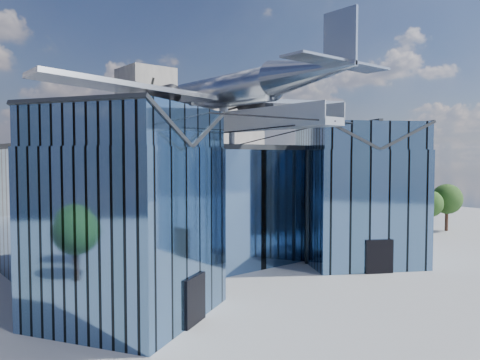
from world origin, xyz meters
TOP-DOWN VIEW (x-y plane):
  - ground_plane at (0.00, 0.00)m, footprint 120.00×120.00m
  - museum at (0.00, 5.82)m, footprint 32.88×24.50m
  - bg_towers at (1.45, 50.49)m, footprint 77.00×24.50m
  - tree_plaza_e at (29.62, 3.03)m, footprint 3.71×3.71m
  - tree_side_e at (32.36, 2.29)m, footprint 4.47×4.47m

SIDE VIEW (x-z plane):
  - ground_plane at x=0.00m, z-range 0.00..0.00m
  - tree_plaza_e at x=29.62m, z-range 0.88..5.87m
  - tree_side_e at x=32.36m, z-range 1.00..6.64m
  - museum at x=0.00m, z-range -3.26..14.34m
  - bg_towers at x=1.45m, z-range -2.99..23.01m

